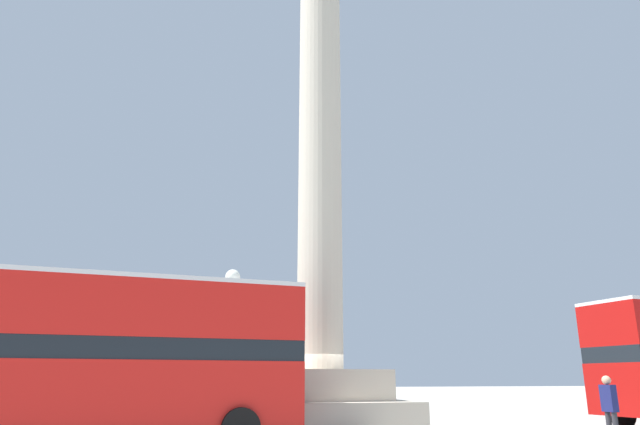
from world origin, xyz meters
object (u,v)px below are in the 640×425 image
(street_lamp, at_px, (230,332))
(bus_a, at_px, (79,351))
(monument_column, at_px, (320,191))
(pedestrian_near_lamp, at_px, (610,406))

(street_lamp, bearing_deg, bus_a, -156.71)
(monument_column, distance_m, bus_a, 10.37)
(monument_column, height_order, pedestrian_near_lamp, monument_column)
(monument_column, bearing_deg, pedestrian_near_lamp, -48.91)
(bus_a, relative_size, pedestrian_near_lamp, 6.51)
(bus_a, height_order, street_lamp, street_lamp)
(street_lamp, xyz_separation_m, pedestrian_near_lamp, (9.34, -4.93, -2.06))
(monument_column, xyz_separation_m, pedestrian_near_lamp, (5.92, -6.79, -7.54))
(street_lamp, bearing_deg, pedestrian_near_lamp, -27.83)
(bus_a, height_order, pedestrian_near_lamp, bus_a)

